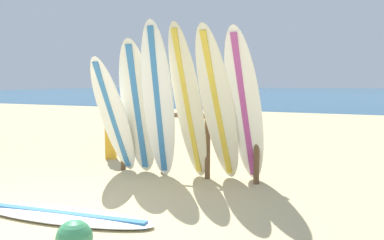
{
  "coord_description": "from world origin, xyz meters",
  "views": [
    {
      "loc": [
        3.39,
        -3.21,
        1.62
      ],
      "look_at": [
        0.48,
        3.23,
        0.94
      ],
      "focal_mm": 37.91,
      "sensor_mm": 36.0,
      "label": 1
    }
  ],
  "objects_px": {
    "surfboard_leaning_center": "(188,103)",
    "beach_ball": "(74,238)",
    "surfboard_rack": "(185,134)",
    "surfboard_leaning_center_right": "(218,107)",
    "small_boat_offshore": "(241,99)",
    "surfboard_leaning_left": "(138,109)",
    "surfboard_leaning_far_left": "(114,117)",
    "surfboard_leaning_right": "(245,109)",
    "beachgoer_standing": "(110,117)",
    "surfboard_leaning_center_left": "(158,102)",
    "surfboard_lying_on_sand": "(64,215)"
  },
  "relations": [
    {
      "from": "surfboard_leaning_far_left",
      "to": "surfboard_leaning_right",
      "type": "distance_m",
      "value": 2.28
    },
    {
      "from": "beachgoer_standing",
      "to": "surfboard_rack",
      "type": "bearing_deg",
      "value": -20.62
    },
    {
      "from": "surfboard_leaning_center_right",
      "to": "beach_ball",
      "type": "distance_m",
      "value": 3.18
    },
    {
      "from": "surfboard_leaning_center_right",
      "to": "small_boat_offshore",
      "type": "height_order",
      "value": "surfboard_leaning_center_right"
    },
    {
      "from": "surfboard_leaning_center_left",
      "to": "surfboard_lying_on_sand",
      "type": "distance_m",
      "value": 2.46
    },
    {
      "from": "surfboard_leaning_left",
      "to": "beach_ball",
      "type": "distance_m",
      "value": 3.33
    },
    {
      "from": "surfboard_leaning_center_left",
      "to": "surfboard_leaning_center",
      "type": "distance_m",
      "value": 0.49
    },
    {
      "from": "small_boat_offshore",
      "to": "surfboard_leaning_left",
      "type": "bearing_deg",
      "value": -76.42
    },
    {
      "from": "surfboard_leaning_left",
      "to": "beachgoer_standing",
      "type": "distance_m",
      "value": 1.78
    },
    {
      "from": "surfboard_leaning_center_right",
      "to": "surfboard_leaning_center_left",
      "type": "bearing_deg",
      "value": -174.11
    },
    {
      "from": "surfboard_leaning_left",
      "to": "surfboard_leaning_center",
      "type": "distance_m",
      "value": 0.92
    },
    {
      "from": "surfboard_leaning_far_left",
      "to": "surfboard_leaning_center",
      "type": "xyz_separation_m",
      "value": [
        1.32,
        0.18,
        0.25
      ]
    },
    {
      "from": "surfboard_rack",
      "to": "surfboard_leaning_center_right",
      "type": "relative_size",
      "value": 1.06
    },
    {
      "from": "surfboard_leaning_right",
      "to": "surfboard_lying_on_sand",
      "type": "distance_m",
      "value": 2.95
    },
    {
      "from": "surfboard_leaning_center",
      "to": "surfboard_rack",
      "type": "bearing_deg",
      "value": 125.12
    },
    {
      "from": "surfboard_lying_on_sand",
      "to": "surfboard_leaning_far_left",
      "type": "bearing_deg",
      "value": 109.54
    },
    {
      "from": "surfboard_leaning_left",
      "to": "surfboard_leaning_center_right",
      "type": "distance_m",
      "value": 1.43
    },
    {
      "from": "surfboard_leaning_right",
      "to": "beachgoer_standing",
      "type": "relative_size",
      "value": 1.5
    },
    {
      "from": "surfboard_leaning_center",
      "to": "small_boat_offshore",
      "type": "height_order",
      "value": "surfboard_leaning_center"
    },
    {
      "from": "surfboard_leaning_center",
      "to": "small_boat_offshore",
      "type": "relative_size",
      "value": 0.92
    },
    {
      "from": "surfboard_leaning_far_left",
      "to": "surfboard_leaning_center",
      "type": "bearing_deg",
      "value": 7.67
    },
    {
      "from": "surfboard_rack",
      "to": "surfboard_leaning_left",
      "type": "bearing_deg",
      "value": -155.87
    },
    {
      "from": "surfboard_lying_on_sand",
      "to": "beach_ball",
      "type": "distance_m",
      "value": 1.13
    },
    {
      "from": "surfboard_leaning_right",
      "to": "surfboard_rack",
      "type": "bearing_deg",
      "value": 166.27
    },
    {
      "from": "surfboard_leaning_right",
      "to": "small_boat_offshore",
      "type": "height_order",
      "value": "surfboard_leaning_right"
    },
    {
      "from": "surfboard_leaning_far_left",
      "to": "surfboard_leaning_right",
      "type": "height_order",
      "value": "surfboard_leaning_right"
    },
    {
      "from": "beachgoer_standing",
      "to": "beach_ball",
      "type": "xyz_separation_m",
      "value": [
        2.51,
        -4.07,
        -0.71
      ]
    },
    {
      "from": "surfboard_rack",
      "to": "surfboard_leaning_center_right",
      "type": "distance_m",
      "value": 0.92
    },
    {
      "from": "surfboard_leaning_center",
      "to": "surfboard_lying_on_sand",
      "type": "height_order",
      "value": "surfboard_leaning_center"
    },
    {
      "from": "surfboard_leaning_left",
      "to": "surfboard_lying_on_sand",
      "type": "height_order",
      "value": "surfboard_leaning_left"
    },
    {
      "from": "surfboard_leaning_center_left",
      "to": "small_boat_offshore",
      "type": "relative_size",
      "value": 0.93
    },
    {
      "from": "surfboard_leaning_right",
      "to": "beachgoer_standing",
      "type": "distance_m",
      "value": 3.4
    },
    {
      "from": "surfboard_leaning_far_left",
      "to": "beach_ball",
      "type": "height_order",
      "value": "surfboard_leaning_far_left"
    },
    {
      "from": "surfboard_rack",
      "to": "surfboard_leaning_far_left",
      "type": "xyz_separation_m",
      "value": [
        -1.13,
        -0.44,
        0.28
      ]
    },
    {
      "from": "surfboard_leaning_center_right",
      "to": "surfboard_rack",
      "type": "bearing_deg",
      "value": 157.07
    },
    {
      "from": "surfboard_leaning_far_left",
      "to": "surfboard_leaning_right",
      "type": "bearing_deg",
      "value": 4.23
    },
    {
      "from": "surfboard_leaning_center",
      "to": "surfboard_leaning_center_left",
      "type": "bearing_deg",
      "value": -163.89
    },
    {
      "from": "surfboard_leaning_center_left",
      "to": "beachgoer_standing",
      "type": "height_order",
      "value": "surfboard_leaning_center_left"
    },
    {
      "from": "surfboard_leaning_center_right",
      "to": "surfboard_lying_on_sand",
      "type": "height_order",
      "value": "surfboard_leaning_center_right"
    },
    {
      "from": "surfboard_leaning_far_left",
      "to": "beach_ball",
      "type": "bearing_deg",
      "value": -61.3
    },
    {
      "from": "surfboard_leaning_left",
      "to": "surfboard_leaning_center_right",
      "type": "height_order",
      "value": "surfboard_leaning_center_right"
    },
    {
      "from": "surfboard_leaning_center",
      "to": "beach_ball",
      "type": "bearing_deg",
      "value": -85.47
    },
    {
      "from": "surfboard_leaning_left",
      "to": "surfboard_leaning_far_left",
      "type": "bearing_deg",
      "value": -163.37
    },
    {
      "from": "surfboard_leaning_far_left",
      "to": "surfboard_leaning_left",
      "type": "bearing_deg",
      "value": 16.63
    },
    {
      "from": "surfboard_leaning_center",
      "to": "beach_ball",
      "type": "relative_size",
      "value": 7.43
    },
    {
      "from": "surfboard_leaning_far_left",
      "to": "surfboard_leaning_right",
      "type": "relative_size",
      "value": 0.84
    },
    {
      "from": "surfboard_leaning_left",
      "to": "beach_ball",
      "type": "height_order",
      "value": "surfboard_leaning_left"
    },
    {
      "from": "surfboard_leaning_center_left",
      "to": "beach_ball",
      "type": "distance_m",
      "value": 3.17
    },
    {
      "from": "surfboard_rack",
      "to": "surfboard_leaning_center_left",
      "type": "distance_m",
      "value": 0.74
    },
    {
      "from": "surfboard_leaning_right",
      "to": "beach_ball",
      "type": "distance_m",
      "value": 3.26
    }
  ]
}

